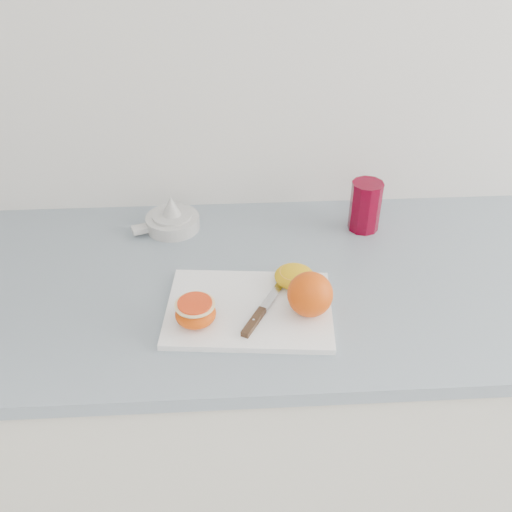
% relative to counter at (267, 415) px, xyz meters
% --- Properties ---
extents(counter, '(2.35, 0.64, 0.89)m').
position_rel_counter_xyz_m(counter, '(0.00, 0.00, 0.00)').
color(counter, silver).
rests_on(counter, ground).
extents(cutting_board, '(0.33, 0.25, 0.01)m').
position_rel_counter_xyz_m(cutting_board, '(-0.05, -0.11, 0.45)').
color(cutting_board, white).
rests_on(cutting_board, counter).
extents(whole_orange, '(0.08, 0.08, 0.08)m').
position_rel_counter_xyz_m(whole_orange, '(0.06, -0.13, 0.50)').
color(whole_orange, orange).
rests_on(whole_orange, cutting_board).
extents(half_orange, '(0.08, 0.08, 0.05)m').
position_rel_counter_xyz_m(half_orange, '(-0.15, -0.15, 0.48)').
color(half_orange, orange).
rests_on(half_orange, cutting_board).
extents(squeezed_shell, '(0.08, 0.08, 0.03)m').
position_rel_counter_xyz_m(squeezed_shell, '(0.05, -0.04, 0.47)').
color(squeezed_shell, gold).
rests_on(squeezed_shell, cutting_board).
extents(paring_knife, '(0.10, 0.17, 0.01)m').
position_rel_counter_xyz_m(paring_knife, '(-0.03, -0.15, 0.46)').
color(paring_knife, '#412B1B').
rests_on(paring_knife, cutting_board).
extents(citrus_juicer, '(0.16, 0.12, 0.08)m').
position_rel_counter_xyz_m(citrus_juicer, '(-0.21, 0.20, 0.47)').
color(citrus_juicer, silver).
rests_on(citrus_juicer, counter).
extents(red_tumbler, '(0.07, 0.07, 0.12)m').
position_rel_counter_xyz_m(red_tumbler, '(0.23, 0.17, 0.50)').
color(red_tumbler, maroon).
rests_on(red_tumbler, counter).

